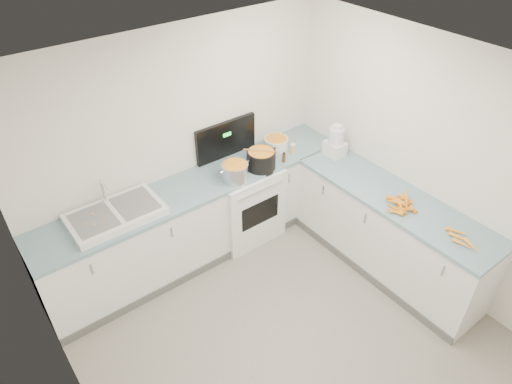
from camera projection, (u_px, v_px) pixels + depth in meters
floor at (302, 351)px, 4.21m from camera, size 3.50×4.00×0.00m
ceiling at (328, 103)px, 2.71m from camera, size 3.50×4.00×0.00m
wall_back at (181, 146)px, 4.74m from camera, size 3.50×0.00×2.50m
wall_right at (448, 175)px, 4.31m from camera, size 0.00×4.00×2.50m
counter_back at (201, 218)px, 5.01m from camera, size 3.50×0.62×0.94m
counter_right at (388, 232)px, 4.82m from camera, size 0.62×2.20×0.94m
stove at (242, 200)px, 5.27m from camera, size 0.76×0.65×1.36m
sink at (115, 214)px, 4.27m from camera, size 0.86×0.52×0.31m
steel_pot at (235, 173)px, 4.74m from camera, size 0.37×0.37×0.21m
black_pot at (261, 160)px, 4.91m from camera, size 0.39×0.39×0.22m
wooden_spoon at (261, 151)px, 4.84m from camera, size 0.28×0.29×0.02m
mixing_bowl at (276, 143)px, 5.26m from camera, size 0.36×0.36×0.13m
extract_bottle at (284, 158)px, 5.03m from camera, size 0.04×0.04×0.10m
spice_jar at (293, 149)px, 5.18m from camera, size 0.06×0.06×0.10m
food_processor at (335, 142)px, 5.08m from camera, size 0.18×0.23×0.38m
carrot_pile at (400, 204)px, 4.39m from camera, size 0.46×0.33×0.08m
peeled_carrots at (462, 239)px, 4.02m from camera, size 0.19×0.36×0.04m
peelings at (94, 220)px, 4.15m from camera, size 0.23×0.20×0.01m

